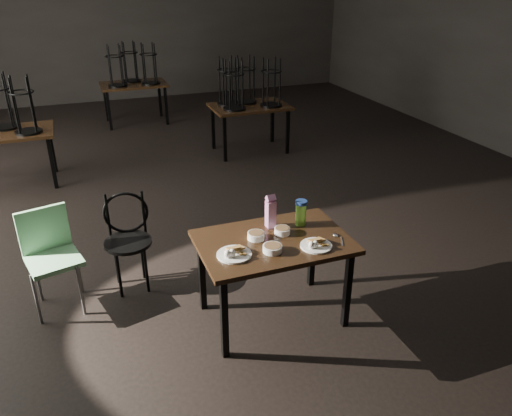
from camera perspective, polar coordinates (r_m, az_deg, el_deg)
name	(u,v)px	position (r m, az deg, el deg)	size (l,w,h in m)	color
room	(187,6)	(5.78, -7.91, 21.91)	(12.00, 12.04, 3.22)	black
main_table	(273,248)	(4.01, 2.01, -4.64)	(1.20, 0.80, 0.75)	black
plate_left	(234,253)	(3.75, -2.54, -5.15)	(0.26, 0.26, 0.09)	white
plate_right	(316,244)	(3.89, 6.88, -4.14)	(0.25, 0.25, 0.08)	white
bowl_near	(256,235)	(3.97, 0.00, -3.16)	(0.14, 0.14, 0.05)	white
bowl_far	(282,231)	(4.05, 3.01, -2.59)	(0.13, 0.13, 0.05)	white
bowl_big	(272,248)	(3.80, 1.89, -4.62)	(0.15, 0.15, 0.05)	white
juice_carton	(271,212)	(4.10, 1.68, -0.47)	(0.08, 0.08, 0.29)	#861862
water_bottle	(301,212)	(4.16, 5.15, -0.50)	(0.12, 0.12, 0.22)	#81DB40
spoon	(336,236)	(4.06, 9.17, -3.16)	(0.07, 0.21, 0.01)	silver
bentwood_chair	(127,234)	(4.66, -14.48, -2.85)	(0.44, 0.43, 0.89)	black
school_chair	(50,251)	(4.58, -22.44, -4.53)	(0.50, 0.50, 0.89)	#7CC28A
bg_table_left	(4,130)	(7.39, -26.83, 7.95)	(1.20, 0.80, 1.48)	black
bg_table_right	(248,102)	(7.96, -0.95, 11.99)	(1.20, 0.80, 1.48)	black
bg_table_far	(133,82)	(9.82, -13.84, 13.80)	(1.20, 0.80, 1.48)	black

